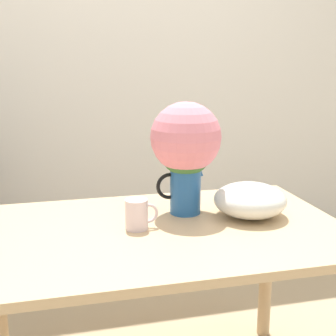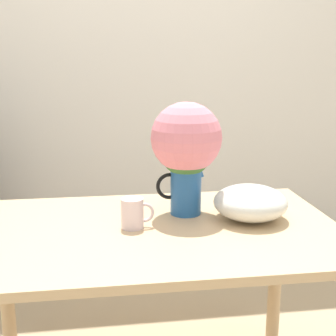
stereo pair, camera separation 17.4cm
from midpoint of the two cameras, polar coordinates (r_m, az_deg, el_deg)
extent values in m
cube|color=silver|center=(3.10, -0.85, 13.14)|extent=(8.00, 0.05, 2.60)
cube|color=tan|center=(1.66, 1.38, -7.81)|extent=(1.32, 0.83, 0.03)
cylinder|color=tan|center=(2.14, -16.92, -14.03)|extent=(0.06, 0.06, 0.70)
cylinder|color=tan|center=(2.28, 15.18, -12.14)|extent=(0.06, 0.06, 0.70)
cylinder|color=#235B9E|center=(1.78, 4.97, -2.49)|extent=(0.12, 0.12, 0.20)
cone|color=#235B9E|center=(1.77, 6.59, -0.23)|extent=(0.04, 0.04, 0.05)
torus|color=black|center=(1.76, 3.02, -2.26)|extent=(0.10, 0.01, 0.10)
sphere|color=#3D7033|center=(1.74, 5.07, 2.17)|extent=(0.20, 0.20, 0.20)
sphere|color=pink|center=(1.73, 5.10, 3.68)|extent=(0.27, 0.27, 0.27)
cylinder|color=silver|center=(1.64, -1.33, -5.57)|extent=(0.08, 0.08, 0.11)
torus|color=silver|center=(1.64, 0.12, -5.51)|extent=(0.07, 0.01, 0.07)
ellipsoid|color=silver|center=(1.76, 12.82, -4.17)|extent=(0.27, 0.27, 0.13)
camera|label=1|loc=(0.09, -87.14, 0.68)|focal=50.00mm
camera|label=2|loc=(0.09, 92.86, -0.68)|focal=50.00mm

